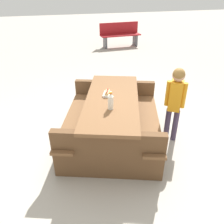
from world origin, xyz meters
TOP-DOWN VIEW (x-y plane):
  - ground_plane at (0.00, 0.00)m, footprint 30.00×30.00m
  - picnic_table at (0.00, 0.00)m, footprint 2.14×1.87m
  - soda_bottle at (-0.29, 0.09)m, footprint 0.08×0.08m
  - hotdog_tray at (0.13, 0.04)m, footprint 0.21×0.17m
  - child_in_coat at (-0.18, -0.92)m, footprint 0.24×0.26m
  - park_bench_near at (5.67, -1.70)m, footprint 0.50×1.52m

SIDE VIEW (x-z plane):
  - ground_plane at x=0.00m, z-range 0.00..0.00m
  - picnic_table at x=0.00m, z-range 0.07..0.82m
  - park_bench_near at x=5.67m, z-range 0.02..0.87m
  - child_in_coat at x=-0.18m, z-range 0.17..1.37m
  - hotdog_tray at x=0.13m, z-range 0.74..0.82m
  - soda_bottle at x=-0.29m, z-range 0.74..0.99m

